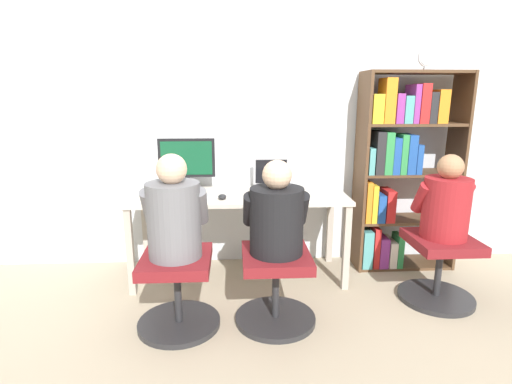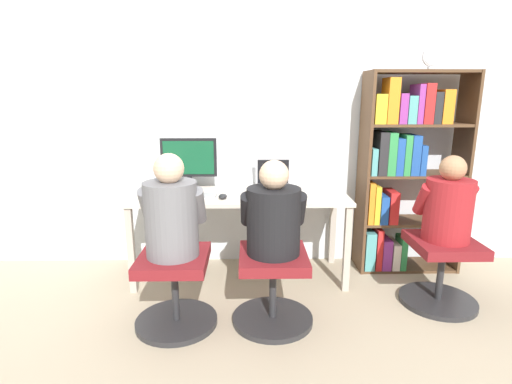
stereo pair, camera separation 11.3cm
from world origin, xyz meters
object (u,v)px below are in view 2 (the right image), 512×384
Objects in this scene: office_chair_left at (175,287)px; desk_clock at (433,57)px; keyboard at (187,196)px; office_chair_right at (273,284)px; person_at_monitor at (171,213)px; person_at_laptop at (274,216)px; desktop_monitor at (189,163)px; laptop at (274,184)px; person_near_shelf at (448,205)px; office_chair_side at (441,269)px; bookshelf at (401,169)px.

office_chair_left is 2.54m from desk_clock.
office_chair_right is (0.64, -0.59, -0.45)m from keyboard.
desk_clock reaches higher than office_chair_left.
person_at_monitor is 1.08× the size of person_at_laptop.
desktop_monitor is at bearing 127.21° from office_chair_right.
person_near_shelf is (1.18, -0.61, -0.02)m from laptop.
desktop_monitor is at bearing 90.74° from person_at_monitor.
person_at_monitor is at bearing -90.48° from keyboard.
laptop reaches higher than office_chair_right.
person_at_laptop is (-0.05, -0.83, -0.02)m from laptop.
office_chair_right is (-0.05, -0.84, -0.49)m from laptop.
office_chair_side is (1.87, 0.24, -0.50)m from person_at_monitor.
office_chair_right is (0.65, -0.86, -0.67)m from desktop_monitor.
laptop is 0.18× the size of bookshelf.
bookshelf is (1.75, 0.86, 0.62)m from office_chair_left.
office_chair_left is 1.00× the size of office_chair_side.
office_chair_right is at bearing -52.79° from desktop_monitor.
bookshelf reaches higher than office_chair_right.
person_near_shelf reaches higher than laptop.
keyboard is 0.87m from person_at_laptop.
desk_clock is at bearing 87.37° from person_near_shelf.
laptop is 1.21m from office_chair_left.
office_chair_right is at bearing -148.55° from desk_clock.
office_chair_side is at bearing -90.00° from person_near_shelf.
desktop_monitor reaches higher than keyboard.
person_near_shelf is at bearing 90.00° from office_chair_side.
laptop is (0.70, -0.02, -0.18)m from desktop_monitor.
person_near_shelf is at bearing 7.62° from office_chair_left.
keyboard is 0.76m from office_chair_left.
person_at_laptop is at bearing -93.45° from laptop.
bookshelf is (1.75, 0.86, 0.12)m from person_at_monitor.
person_near_shelf is at bearing -27.31° from laptop.
office_chair_left is at bearing -177.76° from person_at_laptop.
person_at_monitor is at bearing -172.53° from person_near_shelf.
laptop is at bearing 51.10° from office_chair_left.
keyboard is 0.98m from office_chair_right.
laptop reaches higher than office_chair_side.
bookshelf is (1.06, 0.00, 0.12)m from laptop.
bookshelf reaches higher than person_at_monitor.
desk_clock is at bearing -2.85° from desktop_monitor.
laptop is 0.51× the size of person_near_shelf.
bookshelf is at bearing 0.20° from laptop.
office_chair_side is (1.88, -0.63, -0.67)m from desktop_monitor.
person_at_monitor is 1.96m from bookshelf.
desktop_monitor is 0.85× the size of office_chair_right.
bookshelf is 0.90m from desk_clock.
person_at_monitor reaches higher than desktop_monitor.
person_at_monitor is 3.71× the size of desk_clock.
bookshelf is at bearing 26.13° from office_chair_left.
laptop is at bearing 86.57° from office_chair_right.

